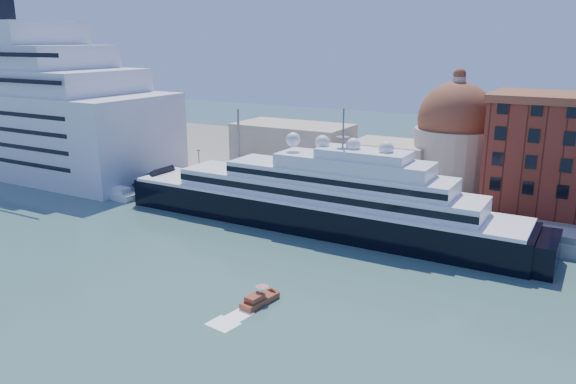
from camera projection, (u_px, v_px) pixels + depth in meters
The scene contains 9 objects.
ground at pixel (227, 262), 92.46m from camera, with size 400.00×400.00×0.00m, color #38615D.
quay at pixel (319, 204), 120.61m from camera, with size 180.00×10.00×2.50m, color gray.
land at pixel (386, 168), 155.02m from camera, with size 260.00×72.00×2.00m, color slate.
quay_fence at pixel (310, 201), 116.35m from camera, with size 180.00×0.10×1.20m, color slate.
superyacht at pixel (300, 201), 109.84m from camera, with size 91.69×12.71×27.40m.
service_barge at pixel (115, 194), 129.86m from camera, with size 13.11×5.24×2.89m.
water_taxi at pixel (259, 299), 77.41m from camera, with size 2.95×6.49×2.97m.
church at pixel (388, 145), 134.88m from camera, with size 66.00×18.00×25.50m.
lamp_posts at pixel (265, 160), 122.97m from camera, with size 120.80×2.40×18.00m.
Camera 1 is at (51.59, -69.79, 35.37)m, focal length 35.00 mm.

